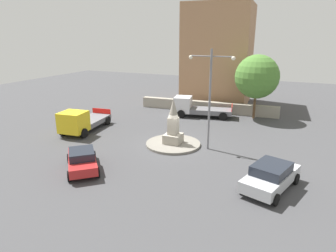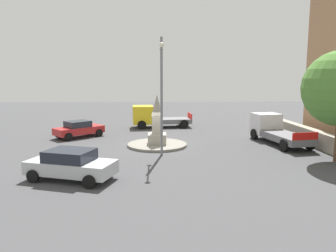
{
  "view_description": "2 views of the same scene",
  "coord_description": "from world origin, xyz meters",
  "px_view_note": "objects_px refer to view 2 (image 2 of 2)",
  "views": [
    {
      "loc": [
        -8.41,
        20.21,
        8.3
      ],
      "look_at": [
        0.7,
        -0.57,
        1.33
      ],
      "focal_mm": 31.44,
      "sensor_mm": 36.0,
      "label": 1
    },
    {
      "loc": [
        -23.67,
        -0.13,
        5.14
      ],
      "look_at": [
        0.97,
        -0.82,
        1.33
      ],
      "focal_mm": 35.47,
      "sensor_mm": 36.0,
      "label": 2
    }
  ],
  "objects_px": {
    "truck_white_far_side": "(275,130)",
    "streetlamp": "(162,85)",
    "car_red_waiting": "(79,129)",
    "monument": "(157,124)",
    "car_silver_parked_right": "(71,164)",
    "truck_yellow_near_island": "(153,117)"
  },
  "relations": [
    {
      "from": "car_red_waiting",
      "to": "truck_white_far_side",
      "type": "relative_size",
      "value": 0.64
    },
    {
      "from": "monument",
      "to": "truck_yellow_near_island",
      "type": "distance_m",
      "value": 8.76
    },
    {
      "from": "monument",
      "to": "truck_yellow_near_island",
      "type": "relative_size",
      "value": 0.61
    },
    {
      "from": "car_silver_parked_right",
      "to": "truck_white_far_side",
      "type": "xyz_separation_m",
      "value": [
        8.89,
        -13.24,
        0.17
      ]
    },
    {
      "from": "monument",
      "to": "streetlamp",
      "type": "height_order",
      "value": "streetlamp"
    },
    {
      "from": "truck_white_far_side",
      "to": "car_red_waiting",
      "type": "bearing_deg",
      "value": 81.11
    },
    {
      "from": "streetlamp",
      "to": "truck_yellow_near_island",
      "type": "bearing_deg",
      "value": 3.62
    },
    {
      "from": "car_red_waiting",
      "to": "car_silver_parked_right",
      "type": "distance_m",
      "value": 11.55
    },
    {
      "from": "monument",
      "to": "truck_white_far_side",
      "type": "distance_m",
      "value": 9.13
    },
    {
      "from": "monument",
      "to": "truck_yellow_near_island",
      "type": "xyz_separation_m",
      "value": [
        8.73,
        0.42,
        -0.59
      ]
    },
    {
      "from": "streetlamp",
      "to": "car_red_waiting",
      "type": "relative_size",
      "value": 1.84
    },
    {
      "from": "car_silver_parked_right",
      "to": "truck_white_far_side",
      "type": "distance_m",
      "value": 15.95
    },
    {
      "from": "monument",
      "to": "car_silver_parked_right",
      "type": "relative_size",
      "value": 0.76
    },
    {
      "from": "truck_white_far_side",
      "to": "streetlamp",
      "type": "bearing_deg",
      "value": 114.23
    },
    {
      "from": "truck_yellow_near_island",
      "to": "truck_white_far_side",
      "type": "bearing_deg",
      "value": -128.63
    },
    {
      "from": "car_red_waiting",
      "to": "truck_white_far_side",
      "type": "height_order",
      "value": "truck_white_far_side"
    },
    {
      "from": "truck_yellow_near_island",
      "to": "streetlamp",
      "type": "bearing_deg",
      "value": -176.38
    },
    {
      "from": "streetlamp",
      "to": "truck_yellow_near_island",
      "type": "distance_m",
      "value": 12.01
    },
    {
      "from": "streetlamp",
      "to": "truck_white_far_side",
      "type": "distance_m",
      "value": 10.2
    },
    {
      "from": "car_red_waiting",
      "to": "truck_white_far_side",
      "type": "distance_m",
      "value": 15.73
    },
    {
      "from": "car_silver_parked_right",
      "to": "truck_yellow_near_island",
      "type": "height_order",
      "value": "truck_yellow_near_island"
    },
    {
      "from": "streetlamp",
      "to": "car_silver_parked_right",
      "type": "bearing_deg",
      "value": 137.68
    }
  ]
}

